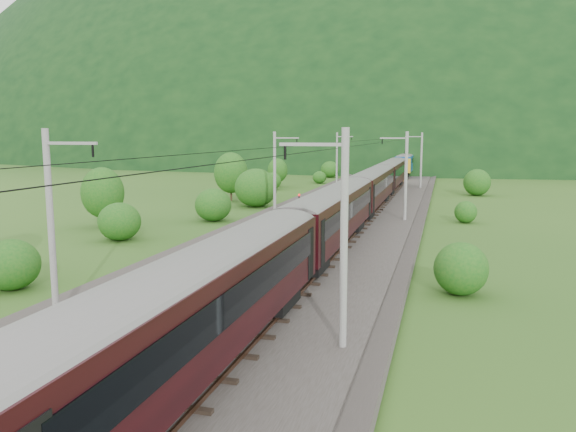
# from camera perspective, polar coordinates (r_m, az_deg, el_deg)

# --- Properties ---
(ground) EXTENTS (600.00, 600.00, 0.00)m
(ground) POSITION_cam_1_polar(r_m,az_deg,el_deg) (23.27, -10.02, -12.09)
(ground) COLOR #254B17
(ground) RESTS_ON ground
(railbed) EXTENTS (14.00, 220.00, 0.30)m
(railbed) POSITION_cam_1_polar(r_m,az_deg,el_deg) (32.11, -2.26, -5.95)
(railbed) COLOR #38332D
(railbed) RESTS_ON ground
(track_left) EXTENTS (2.40, 220.00, 0.27)m
(track_left) POSITION_cam_1_polar(r_m,az_deg,el_deg) (32.85, -6.26, -5.27)
(track_left) COLOR brown
(track_left) RESTS_ON railbed
(track_right) EXTENTS (2.40, 220.00, 0.27)m
(track_right) POSITION_cam_1_polar(r_m,az_deg,el_deg) (31.42, 1.93, -5.86)
(track_right) COLOR brown
(track_right) RESTS_ON railbed
(catenary_left) EXTENTS (2.54, 192.28, 8.00)m
(catenary_left) POSITION_cam_1_polar(r_m,az_deg,el_deg) (54.06, -1.29, 4.54)
(catenary_left) COLOR gray
(catenary_left) RESTS_ON railbed
(catenary_right) EXTENTS (2.54, 192.28, 8.00)m
(catenary_right) POSITION_cam_1_polar(r_m,az_deg,el_deg) (51.84, 11.81, 4.21)
(catenary_right) COLOR gray
(catenary_right) RESTS_ON railbed
(overhead_wires) EXTENTS (4.83, 198.00, 0.03)m
(overhead_wires) POSITION_cam_1_polar(r_m,az_deg,el_deg) (31.13, -2.33, 6.54)
(overhead_wires) COLOR black
(overhead_wires) RESTS_ON ground
(mountain_main) EXTENTS (504.00, 360.00, 244.00)m
(mountain_main) POSITION_cam_1_polar(r_m,az_deg,el_deg) (279.88, 13.78, 6.44)
(mountain_main) COLOR black
(mountain_main) RESTS_ON ground
(mountain_ridge) EXTENTS (336.00, 280.00, 132.00)m
(mountain_ridge) POSITION_cam_1_polar(r_m,az_deg,el_deg) (344.97, -6.45, 6.93)
(mountain_ridge) COLOR black
(mountain_ridge) RESTS_ON ground
(train) EXTENTS (2.76, 152.61, 4.80)m
(train) POSITION_cam_1_polar(r_m,az_deg,el_deg) (37.27, 4.39, 0.97)
(train) COLOR black
(train) RESTS_ON ground
(hazard_post_near) EXTENTS (0.15, 0.15, 1.43)m
(hazard_post_near) POSITION_cam_1_polar(r_m,az_deg,el_deg) (70.70, 7.77, 2.52)
(hazard_post_near) COLOR red
(hazard_post_near) RESTS_ON railbed
(hazard_post_far) EXTENTS (0.14, 0.14, 1.30)m
(hazard_post_far) POSITION_cam_1_polar(r_m,az_deg,el_deg) (65.99, 7.59, 2.06)
(hazard_post_far) COLOR red
(hazard_post_far) RESTS_ON railbed
(signal) EXTENTS (0.21, 0.21, 1.90)m
(signal) POSITION_cam_1_polar(r_m,az_deg,el_deg) (55.62, 1.14, 1.46)
(signal) COLOR black
(signal) RESTS_ON railbed
(vegetation_left) EXTENTS (12.45, 144.51, 6.83)m
(vegetation_left) POSITION_cam_1_polar(r_m,az_deg,el_deg) (40.25, -21.17, 0.09)
(vegetation_left) COLOR #165516
(vegetation_left) RESTS_ON ground
(vegetation_right) EXTENTS (7.36, 100.16, 3.16)m
(vegetation_right) POSITION_cam_1_polar(r_m,az_deg,el_deg) (36.47, 18.89, -2.72)
(vegetation_right) COLOR #165516
(vegetation_right) RESTS_ON ground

